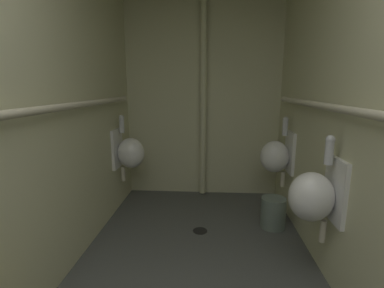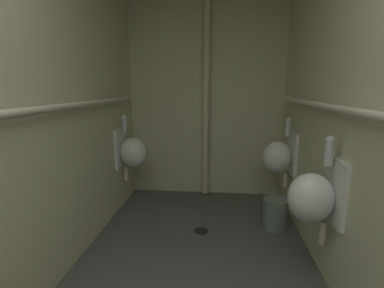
{
  "view_description": "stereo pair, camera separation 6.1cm",
  "coord_description": "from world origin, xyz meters",
  "px_view_note": "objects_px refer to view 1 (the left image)",
  "views": [
    {
      "loc": [
        0.1,
        -0.17,
        1.38
      ],
      "look_at": [
        -0.04,
        1.98,
        0.94
      ],
      "focal_mm": 26.17,
      "sensor_mm": 36.0,
      "label": 1
    },
    {
      "loc": [
        0.16,
        -0.17,
        1.38
      ],
      "look_at": [
        -0.04,
        1.98,
        0.94
      ],
      "focal_mm": 26.17,
      "sensor_mm": 36.0,
      "label": 2
    }
  ],
  "objects_px": {
    "standpipe_back_wall": "(203,91)",
    "urinal_right_far": "(277,156)",
    "waste_bin": "(273,213)",
    "urinal_right_mid": "(315,195)",
    "floor_drain": "(200,231)",
    "urinal_left_mid": "(129,152)"
  },
  "relations": [
    {
      "from": "standpipe_back_wall",
      "to": "urinal_right_far",
      "type": "bearing_deg",
      "value": -32.49
    },
    {
      "from": "standpipe_back_wall",
      "to": "waste_bin",
      "type": "distance_m",
      "value": 1.61
    },
    {
      "from": "urinal_right_mid",
      "to": "waste_bin",
      "type": "bearing_deg",
      "value": 95.32
    },
    {
      "from": "urinal_right_mid",
      "to": "floor_drain",
      "type": "xyz_separation_m",
      "value": [
        -0.8,
        0.67,
        -0.66
      ]
    },
    {
      "from": "urinal_right_mid",
      "to": "urinal_right_far",
      "type": "height_order",
      "value": "same"
    },
    {
      "from": "standpipe_back_wall",
      "to": "floor_drain",
      "type": "xyz_separation_m",
      "value": [
        0.01,
        -0.95,
        -1.33
      ]
    },
    {
      "from": "floor_drain",
      "to": "waste_bin",
      "type": "height_order",
      "value": "waste_bin"
    },
    {
      "from": "urinal_right_mid",
      "to": "standpipe_back_wall",
      "type": "xyz_separation_m",
      "value": [
        -0.8,
        1.62,
        0.67
      ]
    },
    {
      "from": "urinal_left_mid",
      "to": "urinal_right_mid",
      "type": "distance_m",
      "value": 2.0
    },
    {
      "from": "urinal_left_mid",
      "to": "urinal_right_mid",
      "type": "relative_size",
      "value": 1.0
    },
    {
      "from": "urinal_right_mid",
      "to": "standpipe_back_wall",
      "type": "height_order",
      "value": "standpipe_back_wall"
    },
    {
      "from": "floor_drain",
      "to": "urinal_right_mid",
      "type": "bearing_deg",
      "value": -39.98
    },
    {
      "from": "urinal_right_mid",
      "to": "urinal_right_far",
      "type": "bearing_deg",
      "value": 90.0
    },
    {
      "from": "waste_bin",
      "to": "urinal_left_mid",
      "type": "bearing_deg",
      "value": 166.48
    },
    {
      "from": "standpipe_back_wall",
      "to": "floor_drain",
      "type": "bearing_deg",
      "value": -89.65
    },
    {
      "from": "standpipe_back_wall",
      "to": "waste_bin",
      "type": "xyz_separation_m",
      "value": [
        0.73,
        -0.82,
        -1.18
      ]
    },
    {
      "from": "urinal_right_far",
      "to": "standpipe_back_wall",
      "type": "distance_m",
      "value": 1.17
    },
    {
      "from": "standpipe_back_wall",
      "to": "urinal_left_mid",
      "type": "bearing_deg",
      "value": -151.2
    },
    {
      "from": "urinal_right_mid",
      "to": "urinal_right_far",
      "type": "distance_m",
      "value": 1.11
    },
    {
      "from": "urinal_right_far",
      "to": "standpipe_back_wall",
      "type": "bearing_deg",
      "value": 147.51
    },
    {
      "from": "urinal_right_far",
      "to": "waste_bin",
      "type": "xyz_separation_m",
      "value": [
        -0.07,
        -0.31,
        -0.51
      ]
    },
    {
      "from": "urinal_right_far",
      "to": "floor_drain",
      "type": "distance_m",
      "value": 1.12
    }
  ]
}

